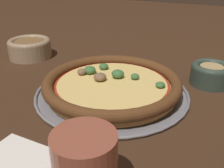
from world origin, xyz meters
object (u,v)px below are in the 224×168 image
Objects in this scene: pizza at (112,84)px; bowl_far at (30,47)px; bowl_near at (211,73)px; pizza_tray at (112,93)px.

pizza is 0.38m from bowl_far.
pizza is at bearing 127.60° from bowl_near.
pizza_tray is 1.12× the size of pizza.
bowl_far reaches higher than bowl_near.
bowl_near reaches higher than pizza_tray.
bowl_near is at bearing -86.53° from bowl_far.
bowl_near reaches higher than pizza.
bowl_near is (0.16, -0.21, 0.03)m from pizza_tray.
pizza_tray is 2.67× the size of bowl_far.
bowl_far is (0.13, 0.36, 0.01)m from pizza.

